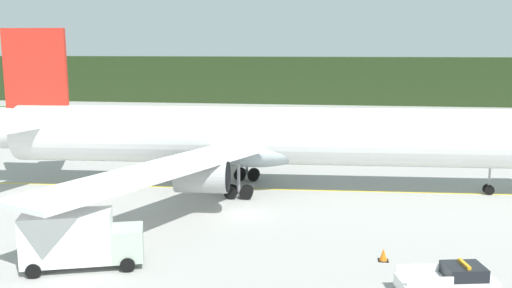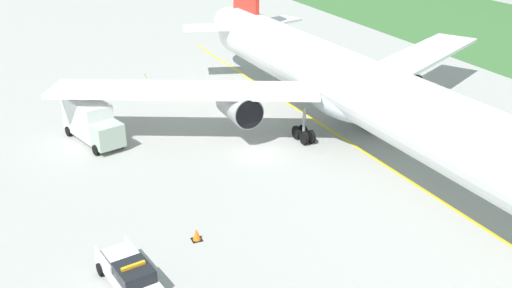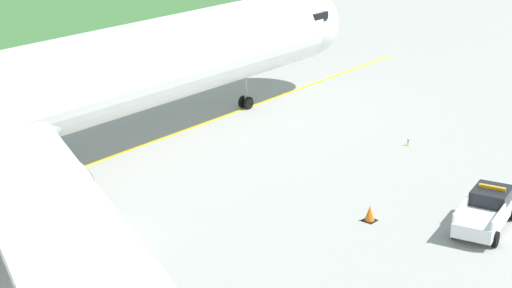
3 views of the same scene
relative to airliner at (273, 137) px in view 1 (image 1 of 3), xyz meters
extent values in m
plane|color=#9E9D99|center=(-1.46, -8.31, -5.11)|extent=(320.00, 320.00, 0.00)
cube|color=#3A6835|center=(-1.46, 46.76, -5.09)|extent=(320.00, 38.13, 0.04)
cube|color=#24341A|center=(-1.46, 80.30, 0.35)|extent=(288.00, 4.53, 10.91)
cube|color=yellow|center=(0.65, 0.03, -5.11)|extent=(81.58, 4.28, 0.01)
cylinder|color=white|center=(0.65, 0.03, 0.11)|extent=(51.24, 7.88, 5.40)
ellipsoid|color=white|center=(-26.46, -1.29, 0.52)|extent=(8.83, 4.47, 4.05)
ellipsoid|color=#A1ADB3|center=(-1.90, -0.09, -1.37)|extent=(10.41, 6.16, 2.97)
cube|color=white|center=(-8.46, 12.34, -0.56)|extent=(15.59, 22.52, 0.35)
cylinder|color=#A3A3A3|center=(-5.73, 8.38, -1.89)|extent=(4.35, 2.91, 2.71)
cylinder|color=black|center=(-3.57, 8.48, -1.89)|extent=(0.24, 2.50, 2.49)
cube|color=white|center=(-7.21, -13.10, -0.56)|extent=(13.77, 23.15, 0.35)
cylinder|color=#A3A3A3|center=(-4.88, -8.89, -1.89)|extent=(4.35, 2.91, 2.71)
cylinder|color=black|center=(-2.72, -8.79, -1.89)|extent=(0.24, 2.50, 2.49)
cube|color=red|center=(-22.97, -1.12, 5.67)|extent=(6.25, 0.74, 8.96)
cube|color=white|center=(-23.65, 2.60, 1.06)|extent=(5.34, 7.71, 0.28)
cube|color=white|center=(-23.29, -4.89, 1.06)|extent=(4.77, 7.64, 0.28)
cylinder|color=gray|center=(20.02, 0.98, -3.40)|extent=(0.20, 0.20, 2.52)
cylinder|color=black|center=(20.01, 1.24, -4.66)|extent=(0.91, 0.26, 0.90)
cylinder|color=black|center=(20.03, 0.72, -4.66)|extent=(0.91, 0.26, 0.90)
cylinder|color=gray|center=(-3.07, 3.36, -3.25)|extent=(0.28, 0.28, 2.52)
cylinder|color=black|center=(-2.35, 3.05, -4.51)|extent=(1.21, 0.36, 1.20)
cylinder|color=black|center=(-2.39, 3.75, -4.51)|extent=(1.21, 0.36, 1.20)
cylinder|color=black|center=(-3.75, 2.98, -4.51)|extent=(1.21, 0.36, 1.20)
cylinder|color=black|center=(-3.79, 3.68, -4.51)|extent=(1.21, 0.36, 1.20)
cylinder|color=gray|center=(-2.73, -3.65, -3.25)|extent=(0.28, 0.28, 2.52)
cylinder|color=black|center=(-2.05, -3.26, -4.51)|extent=(1.21, 0.36, 1.20)
cylinder|color=black|center=(-2.01, -3.96, -4.51)|extent=(1.21, 0.36, 1.20)
cylinder|color=black|center=(-3.44, -3.33, -4.51)|extent=(1.21, 0.36, 1.20)
cylinder|color=black|center=(-3.41, -4.03, -4.51)|extent=(1.21, 0.36, 1.20)
cube|color=white|center=(11.97, -21.97, -4.38)|extent=(5.59, 2.95, 0.70)
cube|color=black|center=(12.90, -21.78, -3.68)|extent=(2.44, 2.16, 0.70)
cube|color=white|center=(10.53, -21.33, -3.81)|extent=(2.52, 0.61, 0.45)
cube|color=white|center=(10.90, -23.12, -3.81)|extent=(2.52, 0.61, 0.45)
cube|color=orange|center=(12.90, -21.78, -3.25)|extent=(0.47, 1.36, 0.16)
cylinder|color=black|center=(13.54, -20.64, -4.73)|extent=(0.79, 0.39, 0.76)
cylinder|color=black|center=(10.00, -21.36, -4.73)|extent=(0.79, 0.39, 0.76)
cube|color=#A7B8A8|center=(-7.03, -19.98, -3.66)|extent=(2.55, 2.87, 2.00)
cube|color=white|center=(-10.47, -21.10, -3.09)|extent=(5.81, 3.93, 3.14)
cylinder|color=#99999E|center=(-9.46, -20.77, -4.75)|extent=(0.76, 0.33, 1.04)
cylinder|color=#99999E|center=(-11.48, -21.43, -4.75)|extent=(0.76, 0.33, 1.04)
cylinder|color=black|center=(-7.40, -18.84, -4.66)|extent=(0.94, 0.53, 0.90)
cylinder|color=black|center=(-6.66, -21.13, -4.66)|extent=(0.94, 0.53, 0.90)
cylinder|color=black|center=(-12.61, -20.53, -4.66)|extent=(0.94, 0.53, 0.90)
cylinder|color=black|center=(-11.87, -22.82, -4.66)|extent=(0.94, 0.53, 0.90)
cube|color=black|center=(8.99, -17.11, -5.10)|extent=(0.66, 0.66, 0.03)
cone|color=orange|center=(8.99, -17.11, -4.68)|extent=(0.51, 0.51, 0.80)
camera|label=1|loc=(5.61, -52.41, 8.60)|focal=39.66mm
camera|label=2|loc=(39.04, -25.45, 14.99)|focal=40.32mm
camera|label=3|loc=(-24.55, -38.30, 12.55)|focal=59.01mm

